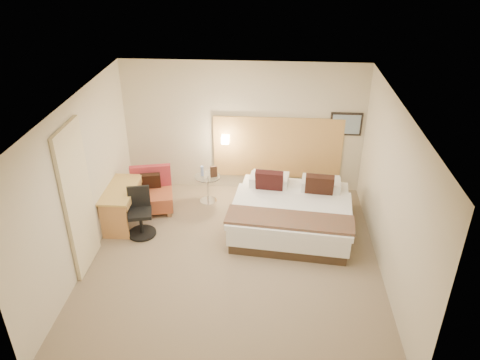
# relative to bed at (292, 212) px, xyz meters

# --- Properties ---
(floor) EXTENTS (4.80, 5.00, 0.02)m
(floor) POSITION_rel_bed_xyz_m (-0.98, -1.04, -0.34)
(floor) COLOR #7E6C54
(floor) RESTS_ON ground
(ceiling) EXTENTS (4.80, 5.00, 0.02)m
(ceiling) POSITION_rel_bed_xyz_m (-0.98, -1.04, 2.38)
(ceiling) COLOR white
(ceiling) RESTS_ON floor
(wall_back) EXTENTS (4.80, 0.02, 2.70)m
(wall_back) POSITION_rel_bed_xyz_m (-0.98, 1.47, 1.02)
(wall_back) COLOR beige
(wall_back) RESTS_ON floor
(wall_front) EXTENTS (4.80, 0.02, 2.70)m
(wall_front) POSITION_rel_bed_xyz_m (-0.98, -3.55, 1.02)
(wall_front) COLOR beige
(wall_front) RESTS_ON floor
(wall_left) EXTENTS (0.02, 5.00, 2.70)m
(wall_left) POSITION_rel_bed_xyz_m (-3.39, -1.04, 1.02)
(wall_left) COLOR beige
(wall_left) RESTS_ON floor
(wall_right) EXTENTS (0.02, 5.00, 2.70)m
(wall_right) POSITION_rel_bed_xyz_m (1.43, -1.04, 1.02)
(wall_right) COLOR beige
(wall_right) RESTS_ON floor
(headboard_panel) EXTENTS (2.60, 0.04, 1.30)m
(headboard_panel) POSITION_rel_bed_xyz_m (-0.28, 1.43, 0.62)
(headboard_panel) COLOR tan
(headboard_panel) RESTS_ON wall_back
(art_frame) EXTENTS (0.62, 0.03, 0.47)m
(art_frame) POSITION_rel_bed_xyz_m (1.04, 1.44, 1.17)
(art_frame) COLOR black
(art_frame) RESTS_ON wall_back
(art_canvas) EXTENTS (0.54, 0.01, 0.39)m
(art_canvas) POSITION_rel_bed_xyz_m (1.04, 1.42, 1.17)
(art_canvas) COLOR #778FA4
(art_canvas) RESTS_ON wall_back
(lamp_arm) EXTENTS (0.02, 0.12, 0.02)m
(lamp_arm) POSITION_rel_bed_xyz_m (-1.33, 1.38, 0.82)
(lamp_arm) COLOR silver
(lamp_arm) RESTS_ON wall_back
(lamp_shade) EXTENTS (0.15, 0.15, 0.15)m
(lamp_shade) POSITION_rel_bed_xyz_m (-1.33, 1.32, 0.82)
(lamp_shade) COLOR #F8E6C1
(lamp_shade) RESTS_ON wall_back
(curtain) EXTENTS (0.06, 0.90, 2.42)m
(curtain) POSITION_rel_bed_xyz_m (-3.34, -1.29, 0.89)
(curtain) COLOR beige
(curtain) RESTS_ON wall_left
(bottle_a) EXTENTS (0.08, 0.08, 0.21)m
(bottle_a) POSITION_rel_bed_xyz_m (-1.75, 0.84, 0.34)
(bottle_a) COLOR #95ADE7
(bottle_a) RESTS_ON side_table
(menu_folder) EXTENTS (0.14, 0.10, 0.23)m
(menu_folder) POSITION_rel_bed_xyz_m (-1.52, 0.81, 0.35)
(menu_folder) COLOR #372116
(menu_folder) RESTS_ON side_table
(bed) EXTENTS (2.27, 2.22, 1.02)m
(bed) POSITION_rel_bed_xyz_m (0.00, 0.00, 0.00)
(bed) COLOR #3A2B1D
(bed) RESTS_ON floor
(lounge_chair) EXTENTS (0.92, 0.84, 0.83)m
(lounge_chair) POSITION_rel_bed_xyz_m (-2.70, 0.47, -0.00)
(lounge_chair) COLOR tan
(lounge_chair) RESTS_ON floor
(side_table) EXTENTS (0.66, 0.66, 0.57)m
(side_table) POSITION_rel_bed_xyz_m (-1.64, 0.82, -0.01)
(side_table) COLOR white
(side_table) RESTS_ON floor
(desk) EXTENTS (0.54, 1.16, 0.72)m
(desk) POSITION_rel_bed_xyz_m (-3.10, -0.05, 0.24)
(desk) COLOR tan
(desk) RESTS_ON floor
(desk_chair) EXTENTS (0.60, 0.60, 0.89)m
(desk_chair) POSITION_rel_bed_xyz_m (-2.70, -0.38, 0.04)
(desk_chair) COLOR black
(desk_chair) RESTS_ON floor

